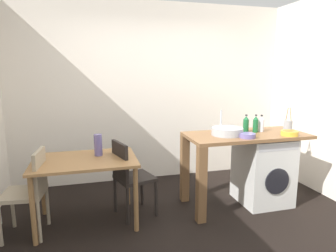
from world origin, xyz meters
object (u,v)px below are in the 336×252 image
at_px(dining_table, 85,167).
at_px(chair_opposite, 129,174).
at_px(bottle_squat_brown, 256,124).
at_px(mixing_bowl, 247,135).
at_px(chair_person_seat, 30,188).
at_px(bottle_clear_small, 261,124).
at_px(bottle_tall_green, 246,124).
at_px(washing_machine, 263,170).
at_px(utensil_crock, 288,125).
at_px(vase, 98,145).
at_px(colander, 289,133).

height_order(dining_table, chair_opposite, chair_opposite).
relative_size(bottle_squat_brown, mixing_bowl, 1.22).
height_order(chair_person_seat, bottle_clear_small, bottle_clear_small).
relative_size(bottle_squat_brown, bottle_clear_small, 1.05).
bearing_deg(bottle_tall_green, bottle_squat_brown, -21.57).
height_order(washing_machine, mixing_bowl, mixing_bowl).
bearing_deg(dining_table, bottle_tall_green, 1.61).
distance_m(chair_opposite, washing_machine, 1.72).
bearing_deg(utensil_crock, vase, 177.82).
xyz_separation_m(bottle_tall_green, vase, (-1.83, 0.04, -0.16)).
bearing_deg(chair_opposite, bottle_tall_green, 74.11).
bearing_deg(washing_machine, chair_person_seat, -178.67).
height_order(chair_opposite, colander, colander).
bearing_deg(chair_opposite, bottle_clear_small, 73.13).
relative_size(chair_opposite, utensil_crock, 3.00).
relative_size(chair_person_seat, vase, 3.69).
xyz_separation_m(mixing_bowl, utensil_crock, (0.73, 0.25, 0.04)).
bearing_deg(utensil_crock, bottle_squat_brown, 179.58).
distance_m(washing_machine, bottle_clear_small, 0.59).
distance_m(bottle_clear_small, vase, 2.04).
xyz_separation_m(chair_opposite, mixing_bowl, (1.35, -0.27, 0.44)).
xyz_separation_m(bottle_clear_small, mixing_bowl, (-0.35, -0.27, -0.07)).
height_order(bottle_clear_small, mixing_bowl, bottle_clear_small).
relative_size(bottle_clear_small, colander, 1.08).
distance_m(bottle_tall_green, bottle_squat_brown, 0.12).
relative_size(chair_person_seat, bottle_squat_brown, 3.97).
distance_m(dining_table, bottle_tall_green, 2.01).
height_order(bottle_squat_brown, utensil_crock, utensil_crock).
distance_m(dining_table, washing_machine, 2.21).
height_order(mixing_bowl, utensil_crock, utensil_crock).
bearing_deg(washing_machine, utensil_crock, 8.10).
height_order(dining_table, vase, vase).
relative_size(mixing_bowl, vase, 0.76).
relative_size(chair_opposite, mixing_bowl, 4.84).
distance_m(chair_opposite, vase, 0.49).
height_order(dining_table, bottle_tall_green, bottle_tall_green).
height_order(chair_person_seat, mixing_bowl, mixing_bowl).
bearing_deg(utensil_crock, chair_person_seat, -177.86).
bearing_deg(dining_table, bottle_clear_small, 0.79).
distance_m(chair_person_seat, vase, 0.81).
relative_size(bottle_tall_green, mixing_bowl, 1.21).
height_order(dining_table, mixing_bowl, mixing_bowl).
distance_m(dining_table, mixing_bowl, 1.87).
height_order(bottle_tall_green, bottle_squat_brown, bottle_squat_brown).
distance_m(chair_person_seat, washing_machine, 2.74).
bearing_deg(dining_table, washing_machine, -1.15).
bearing_deg(bottle_squat_brown, chair_person_seat, -177.40).
height_order(dining_table, colander, colander).
bearing_deg(bottle_clear_small, bottle_squat_brown, -168.94).
bearing_deg(bottle_clear_small, washing_machine, -79.91).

